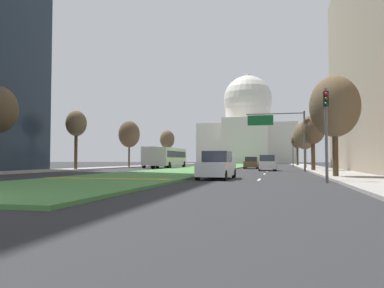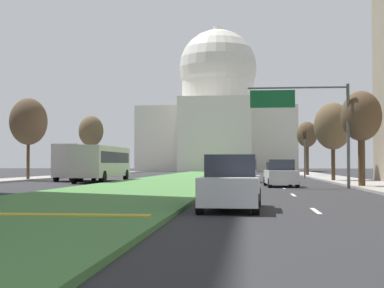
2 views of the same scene
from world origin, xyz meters
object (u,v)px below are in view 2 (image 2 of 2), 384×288
overhead_guide_sign (309,113)px  street_tree_left_far (28,122)px  sedan_midblock (280,174)px  street_tree_right_mid (361,117)px  sedan_distant (245,173)px  street_tree_left_distant (91,131)px  box_truck_delivery (75,162)px  capitol_building (218,114)px  street_tree_right_distant (307,135)px  traffic_light_far_right (305,147)px  city_bus (102,161)px  sedan_lead_stopped (231,184)px  street_tree_right_far (333,126)px

overhead_guide_sign → street_tree_left_far: size_ratio=0.87×
street_tree_left_far → sedan_midblock: street_tree_left_far is taller
street_tree_right_mid → sedan_distant: size_ratio=1.34×
street_tree_left_distant → box_truck_delivery: 23.54m
capitol_building → box_truck_delivery: size_ratio=4.92×
street_tree_right_distant → street_tree_right_mid: bearing=-90.2°
street_tree_left_far → street_tree_left_distant: size_ratio=0.98×
traffic_light_far_right → sedan_distant: 16.21m
traffic_light_far_right → street_tree_left_far: (-25.93, -12.03, 2.04)m
sedan_midblock → box_truck_delivery: (-17.32, 10.72, 0.83)m
capitol_building → street_tree_right_mid: capitol_building is taller
capitol_building → city_bus: capitol_building is taller
street_tree_left_distant → sedan_lead_stopped: street_tree_left_distant is taller
capitol_building → street_tree_right_mid: (13.50, -82.64, -7.36)m
sedan_midblock → sedan_distant: sedan_midblock is taller
sedan_midblock → box_truck_delivery: size_ratio=0.73×
sedan_distant → box_truck_delivery: size_ratio=0.71×
sedan_distant → street_tree_right_distant: bearing=73.1°
street_tree_right_far → street_tree_right_distant: size_ratio=0.99×
capitol_building → overhead_guide_sign: bearing=-83.0°
sedan_lead_stopped → box_truck_delivery: (-14.66, 30.48, 0.83)m
traffic_light_far_right → street_tree_left_distant: (-26.05, 9.45, 2.34)m
street_tree_left_distant → sedan_midblock: street_tree_left_distant is taller
street_tree_right_distant → sedan_lead_stopped: 54.62m
overhead_guide_sign → box_truck_delivery: (-18.98, 13.21, -3.00)m
overhead_guide_sign → city_bus: 19.75m
capitol_building → street_tree_right_distant: (13.64, -46.71, -6.73)m
street_tree_right_far → city_bus: size_ratio=0.61×
street_tree_right_distant → sedan_distant: 26.38m
street_tree_right_far → sedan_lead_stopped: (-7.66, -30.61, -3.84)m
street_tree_left_far → sedan_midblock: size_ratio=1.60×
sedan_midblock → street_tree_right_mid: bearing=-19.9°
street_tree_right_mid → street_tree_left_distant: (-27.17, 35.20, 1.20)m
street_tree_right_far → street_tree_left_distant: bearing=140.3°
sedan_midblock → sedan_distant: (-2.45, 9.23, -0.05)m
street_tree_left_far → street_tree_left_distant: bearing=90.3°
street_tree_left_distant → sedan_distant: bearing=-50.7°
street_tree_right_far → street_tree_left_far: bearing=177.7°
capitol_building → street_tree_left_far: 70.53m
street_tree_left_far → sedan_midblock: (22.09, -11.93, -4.51)m
traffic_light_far_right → street_tree_left_far: bearing=-155.1°
traffic_light_far_right → street_tree_right_far: size_ratio=0.77×
street_tree_left_far → street_tree_right_far: street_tree_left_far is taller
sedan_midblock → street_tree_left_far: bearing=151.6°
capitol_building → street_tree_right_far: capitol_building is taller
street_tree_left_far → sedan_distant: street_tree_left_far is taller
sedan_lead_stopped → sedan_midblock: (2.66, 19.76, -0.01)m
overhead_guide_sign → street_tree_right_mid: bearing=11.8°
street_tree_right_far → box_truck_delivery: street_tree_right_far is taller
capitol_building → sedan_midblock: bearing=-84.0°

